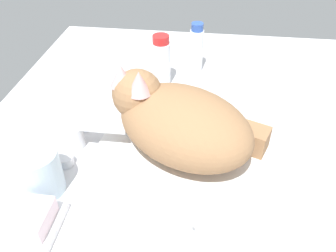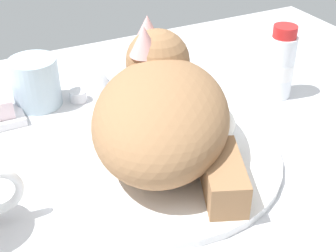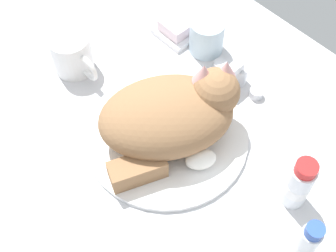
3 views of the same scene
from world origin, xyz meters
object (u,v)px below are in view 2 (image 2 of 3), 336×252
object	(u,v)px
faucet	(111,82)
cat	(163,109)
rinse_cup	(36,83)
toothpaste_bottle	(280,64)

from	to	relation	value
faucet	cat	bearing A→B (deg)	-87.53
rinse_cup	toothpaste_bottle	xyz separation A→B (cm)	(35.47, -14.26, 1.61)
cat	rinse_cup	world-z (taller)	cat
rinse_cup	toothpaste_bottle	distance (cm)	38.26
toothpaste_bottle	faucet	bearing A→B (deg)	155.84
cat	faucet	bearing A→B (deg)	92.47
rinse_cup	cat	bearing A→B (deg)	-60.46
faucet	cat	xyz separation A→B (cm)	(0.75, -17.45, 4.21)
rinse_cup	toothpaste_bottle	bearing A→B (deg)	-21.91
cat	rinse_cup	bearing A→B (deg)	119.54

